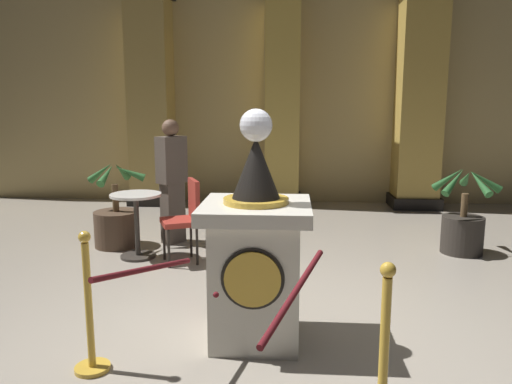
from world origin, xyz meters
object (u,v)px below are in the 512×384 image
Objects in this scene: bystander_guest at (172,179)px; cafe_table at (137,217)px; potted_palm_right at (463,226)px; cafe_chair_red at (186,213)px; potted_palm_left at (117,223)px; stanchion_near at (90,323)px; pedestal_clock at (256,255)px.

bystander_guest is 0.81m from cafe_table.
potted_palm_right reaches higher than cafe_chair_red.
bystander_guest is (0.68, 0.22, 0.55)m from potted_palm_left.
bystander_guest is at bearing 93.55° from stanchion_near.
potted_palm_right is (3.45, 2.96, -0.00)m from stanchion_near.
pedestal_clock is at bearing -51.71° from cafe_table.
cafe_chair_red is at bearing 86.33° from stanchion_near.
pedestal_clock is 1.62× the size of potted_palm_right.
bystander_guest is 2.09× the size of cafe_table.
cafe_table is at bearing 169.07° from cafe_chair_red.
cafe_chair_red is (1.03, -0.58, 0.27)m from potted_palm_left.
potted_palm_left reaches higher than cafe_chair_red.
potted_palm_left is at bearing 179.98° from potted_palm_right.
stanchion_near is at bearing -139.33° from potted_palm_right.
pedestal_clock is 1.09× the size of bystander_guest.
bystander_guest is 0.91m from cafe_chair_red.
potted_palm_right is 1.14× the size of cafe_chair_red.
potted_palm_right is (4.33, -0.00, 0.04)m from potted_palm_left.
bystander_guest reaches higher than stanchion_near.
bystander_guest is at bearing 17.66° from potted_palm_left.
stanchion_near is at bearing -73.47° from potted_palm_left.
potted_palm_left is 1.44× the size of cafe_table.
bystander_guest is at bearing 68.33° from cafe_table.
cafe_chair_red is (-3.30, -0.58, 0.23)m from potted_palm_right.
bystander_guest is at bearing 115.89° from pedestal_clock.
pedestal_clock is 3.40m from potted_palm_right.
stanchion_near is 4.55m from potted_palm_right.
cafe_table is (-3.91, -0.46, 0.15)m from potted_palm_right.
stanchion_near is at bearing -79.45° from cafe_table.
bystander_guest reaches higher than cafe_table.
cafe_chair_red is at bearing -29.29° from potted_palm_left.
potted_palm_right is at bearing 6.68° from cafe_table.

